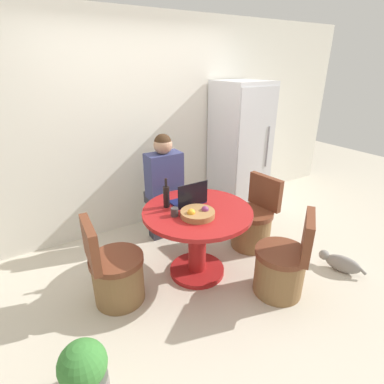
{
  "coord_description": "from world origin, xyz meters",
  "views": [
    {
      "loc": [
        -1.4,
        -2.0,
        2.04
      ],
      "look_at": [
        0.01,
        0.26,
        0.89
      ],
      "focal_mm": 28.0,
      "sensor_mm": 36.0,
      "label": 1
    }
  ],
  "objects_px": {
    "potted_plant": "(84,370)",
    "chair_near_right_corner": "(282,267)",
    "chair_right_side": "(253,224)",
    "laptop": "(189,199)",
    "fruit_bowl": "(198,213)",
    "bottle": "(166,196)",
    "person_seated": "(163,185)",
    "dining_table": "(197,231)",
    "chair_left_side": "(116,275)",
    "refrigerator": "(239,150)",
    "cat": "(341,263)"
  },
  "relations": [
    {
      "from": "dining_table",
      "to": "chair_left_side",
      "type": "height_order",
      "value": "chair_left_side"
    },
    {
      "from": "chair_right_side",
      "to": "person_seated",
      "type": "relative_size",
      "value": 0.63
    },
    {
      "from": "chair_near_right_corner",
      "to": "potted_plant",
      "type": "height_order",
      "value": "chair_near_right_corner"
    },
    {
      "from": "chair_near_right_corner",
      "to": "person_seated",
      "type": "bearing_deg",
      "value": -108.1
    },
    {
      "from": "chair_right_side",
      "to": "fruit_bowl",
      "type": "bearing_deg",
      "value": -83.4
    },
    {
      "from": "potted_plant",
      "to": "chair_near_right_corner",
      "type": "bearing_deg",
      "value": 0.52
    },
    {
      "from": "potted_plant",
      "to": "laptop",
      "type": "bearing_deg",
      "value": 32.57
    },
    {
      "from": "bottle",
      "to": "potted_plant",
      "type": "xyz_separation_m",
      "value": [
        -1.08,
        -0.89,
        -0.63
      ]
    },
    {
      "from": "potted_plant",
      "to": "refrigerator",
      "type": "bearing_deg",
      "value": 32.03
    },
    {
      "from": "chair_right_side",
      "to": "bottle",
      "type": "height_order",
      "value": "bottle"
    },
    {
      "from": "dining_table",
      "to": "bottle",
      "type": "xyz_separation_m",
      "value": [
        -0.22,
        0.21,
        0.36
      ]
    },
    {
      "from": "chair_right_side",
      "to": "cat",
      "type": "height_order",
      "value": "chair_right_side"
    },
    {
      "from": "person_seated",
      "to": "fruit_bowl",
      "type": "distance_m",
      "value": 0.88
    },
    {
      "from": "bottle",
      "to": "cat",
      "type": "relative_size",
      "value": 0.65
    },
    {
      "from": "chair_right_side",
      "to": "fruit_bowl",
      "type": "relative_size",
      "value": 2.66
    },
    {
      "from": "chair_near_right_corner",
      "to": "person_seated",
      "type": "relative_size",
      "value": 0.63
    },
    {
      "from": "refrigerator",
      "to": "person_seated",
      "type": "relative_size",
      "value": 1.37
    },
    {
      "from": "chair_near_right_corner",
      "to": "potted_plant",
      "type": "bearing_deg",
      "value": -37.19
    },
    {
      "from": "person_seated",
      "to": "fruit_bowl",
      "type": "relative_size",
      "value": 4.21
    },
    {
      "from": "dining_table",
      "to": "laptop",
      "type": "bearing_deg",
      "value": 88.92
    },
    {
      "from": "laptop",
      "to": "cat",
      "type": "height_order",
      "value": "laptop"
    },
    {
      "from": "chair_right_side",
      "to": "potted_plant",
      "type": "bearing_deg",
      "value": -76.22
    },
    {
      "from": "person_seated",
      "to": "cat",
      "type": "height_order",
      "value": "person_seated"
    },
    {
      "from": "refrigerator",
      "to": "chair_left_side",
      "type": "xyz_separation_m",
      "value": [
        -2.16,
        -0.9,
        -0.64
      ]
    },
    {
      "from": "chair_right_side",
      "to": "fruit_bowl",
      "type": "height_order",
      "value": "chair_right_side"
    },
    {
      "from": "person_seated",
      "to": "laptop",
      "type": "bearing_deg",
      "value": 89.49
    },
    {
      "from": "chair_right_side",
      "to": "chair_left_side",
      "type": "height_order",
      "value": "same"
    },
    {
      "from": "chair_right_side",
      "to": "bottle",
      "type": "bearing_deg",
      "value": -102.61
    },
    {
      "from": "person_seated",
      "to": "cat",
      "type": "xyz_separation_m",
      "value": [
        1.3,
        -1.54,
        -0.64
      ]
    },
    {
      "from": "chair_left_side",
      "to": "bottle",
      "type": "distance_m",
      "value": 0.86
    },
    {
      "from": "bottle",
      "to": "potted_plant",
      "type": "bearing_deg",
      "value": -140.49
    },
    {
      "from": "refrigerator",
      "to": "cat",
      "type": "height_order",
      "value": "refrigerator"
    },
    {
      "from": "chair_right_side",
      "to": "chair_near_right_corner",
      "type": "bearing_deg",
      "value": -29.14
    },
    {
      "from": "bottle",
      "to": "fruit_bowl",
      "type": "bearing_deg",
      "value": -65.24
    },
    {
      "from": "chair_left_side",
      "to": "person_seated",
      "type": "xyz_separation_m",
      "value": [
        0.85,
        0.7,
        0.46
      ]
    },
    {
      "from": "chair_right_side",
      "to": "fruit_bowl",
      "type": "xyz_separation_m",
      "value": [
        -0.91,
        -0.2,
        0.49
      ]
    },
    {
      "from": "chair_near_right_corner",
      "to": "chair_right_side",
      "type": "bearing_deg",
      "value": -150.86
    },
    {
      "from": "laptop",
      "to": "cat",
      "type": "xyz_separation_m",
      "value": [
        1.3,
        -0.94,
        -0.69
      ]
    },
    {
      "from": "dining_table",
      "to": "laptop",
      "type": "xyz_separation_m",
      "value": [
        0.0,
        0.15,
        0.3
      ]
    },
    {
      "from": "chair_near_right_corner",
      "to": "cat",
      "type": "distance_m",
      "value": 0.82
    },
    {
      "from": "bottle",
      "to": "chair_right_side",
      "type": "bearing_deg",
      "value": -6.62
    },
    {
      "from": "refrigerator",
      "to": "chair_right_side",
      "type": "bearing_deg",
      "value": -118.82
    },
    {
      "from": "bottle",
      "to": "person_seated",
      "type": "bearing_deg",
      "value": 66.98
    },
    {
      "from": "dining_table",
      "to": "fruit_bowl",
      "type": "relative_size",
      "value": 3.36
    },
    {
      "from": "refrigerator",
      "to": "dining_table",
      "type": "height_order",
      "value": "refrigerator"
    },
    {
      "from": "dining_table",
      "to": "cat",
      "type": "height_order",
      "value": "dining_table"
    },
    {
      "from": "refrigerator",
      "to": "dining_table",
      "type": "bearing_deg",
      "value": -143.94
    },
    {
      "from": "chair_near_right_corner",
      "to": "laptop",
      "type": "distance_m",
      "value": 1.09
    },
    {
      "from": "chair_left_side",
      "to": "bottle",
      "type": "height_order",
      "value": "bottle"
    },
    {
      "from": "chair_near_right_corner",
      "to": "cat",
      "type": "bearing_deg",
      "value": 133.96
    }
  ]
}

